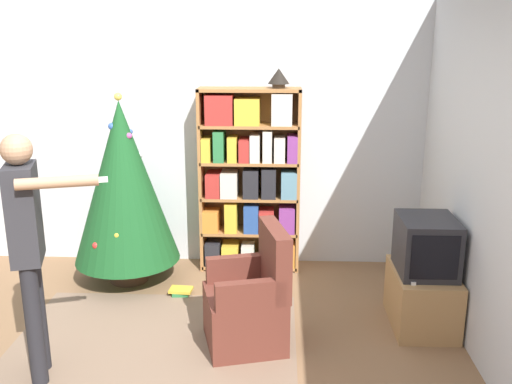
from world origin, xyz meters
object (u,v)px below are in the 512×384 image
at_px(christmas_tree, 124,183).
at_px(table_lamp, 279,77).
at_px(bookshelf, 250,180).
at_px(armchair, 250,304).
at_px(television, 426,245).
at_px(standing_person, 28,239).

xyz_separation_m(christmas_tree, table_lamp, (1.41, 0.38, 0.93)).
bearing_deg(table_lamp, christmas_tree, -164.96).
height_order(bookshelf, table_lamp, table_lamp).
bearing_deg(armchair, television, 89.90).
bearing_deg(standing_person, armchair, 92.22).
height_order(television, table_lamp, table_lamp).
distance_m(bookshelf, table_lamp, 1.02).
xyz_separation_m(armchair, table_lamp, (0.19, 1.48, 1.57)).
height_order(armchair, table_lamp, table_lamp).
relative_size(bookshelf, television, 3.43).
bearing_deg(table_lamp, television, -44.12).
bearing_deg(christmas_tree, table_lamp, 15.04).
xyz_separation_m(christmas_tree, armchair, (1.21, -1.10, -0.64)).
relative_size(christmas_tree, table_lamp, 8.89).
height_order(bookshelf, christmas_tree, bookshelf).
bearing_deg(christmas_tree, television, -16.38).
relative_size(armchair, standing_person, 0.55).
relative_size(christmas_tree, standing_person, 1.06).
bearing_deg(television, table_lamp, 135.88).
xyz_separation_m(bookshelf, television, (1.44, -1.13, -0.23)).
xyz_separation_m(bookshelf, armchair, (0.08, -1.47, -0.59)).
height_order(television, standing_person, standing_person).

